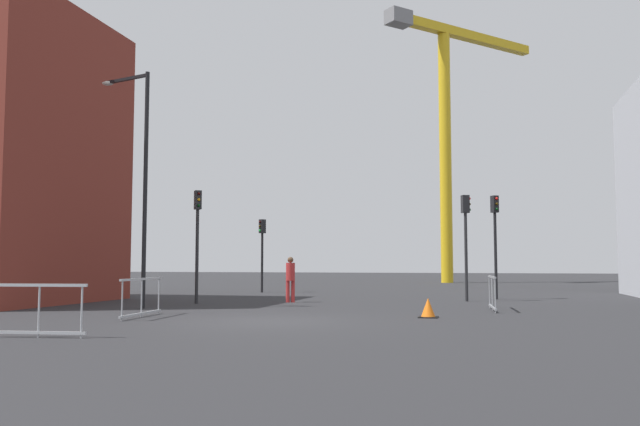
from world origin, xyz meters
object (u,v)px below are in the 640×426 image
Objects in this scene: traffic_light_island at (197,228)px; traffic_cone_orange at (428,309)px; traffic_light_far at (262,243)px; traffic_light_crosswalk at (495,230)px; pedestrian_walking at (290,276)px; construction_crane at (447,109)px; streetlamp_tall at (140,168)px; traffic_light_median at (466,230)px.

traffic_light_island reaches higher than traffic_cone_orange.
traffic_light_far is 16.26m from traffic_cone_orange.
traffic_light_crosswalk reaches higher than pedestrian_walking.
construction_crane is at bearing 79.52° from pedestrian_walking.
streetlamp_tall is 2.15× the size of traffic_light_far.
pedestrian_walking is at bearing -100.48° from construction_crane.
streetlamp_tall reaches higher than traffic_light_far.
streetlamp_tall reaches higher than traffic_light_crosswalk.
streetlamp_tall is at bearing -107.88° from traffic_light_island.
streetlamp_tall is at bearing -133.56° from pedestrian_walking.
traffic_light_island is 10.40m from traffic_light_median.
streetlamp_tall is 14.38m from traffic_light_crosswalk.
streetlamp_tall is at bearing -106.30° from construction_crane.
traffic_light_island is at bearing -158.31° from traffic_light_median.
streetlamp_tall reaches higher than traffic_cone_orange.
traffic_light_island is at bearing -154.24° from pedestrian_walking.
streetlamp_tall is 1.86× the size of traffic_light_crosswalk.
traffic_light_crosswalk reaches higher than traffic_light_median.
traffic_light_crosswalk is at bearing 54.32° from traffic_light_median.
construction_crane is 34.23m from traffic_cone_orange.
pedestrian_walking is (-4.81, -26.00, -12.24)m from construction_crane.
traffic_light_island is (-7.97, -27.52, -10.45)m from construction_crane.
traffic_light_median is 8.42m from traffic_cone_orange.
construction_crane is 25.94m from traffic_light_median.
traffic_cone_orange is at bearing -88.55° from construction_crane.
traffic_cone_orange is (9.64, -1.41, -4.44)m from streetlamp_tall.
traffic_light_island is 12.11m from traffic_light_crosswalk.
streetlamp_tall reaches higher than pedestrian_walking.
traffic_light_median is (10.54, 6.56, -1.91)m from streetlamp_tall.
construction_crane is 29.13m from pedestrian_walking.
construction_crane is 4.81× the size of traffic_light_median.
construction_crane reaches higher than streetlamp_tall.
traffic_light_far reaches higher than pedestrian_walking.
construction_crane is at bearing 65.29° from traffic_light_far.
traffic_light_median is 7.72× the size of traffic_cone_orange.
pedestrian_walking is (3.71, -7.48, -1.50)m from traffic_light_far.
pedestrian_walking reaches higher than traffic_cone_orange.
traffic_light_island reaches higher than pedestrian_walking.
traffic_light_median is 2.42× the size of pedestrian_walking.
traffic_light_median is at bearing -85.90° from construction_crane.
traffic_light_far is 6.87× the size of traffic_cone_orange.
traffic_light_island is 7.77× the size of traffic_cone_orange.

